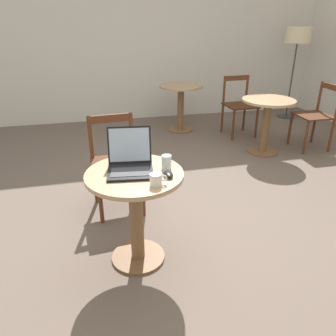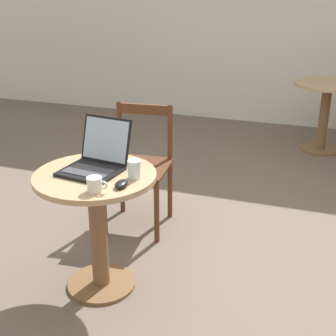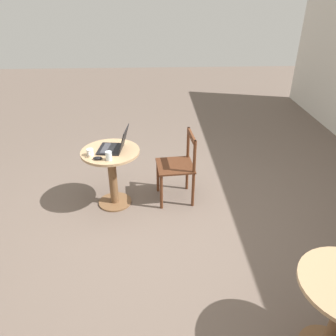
% 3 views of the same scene
% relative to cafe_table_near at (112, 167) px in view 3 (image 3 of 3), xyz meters
% --- Properties ---
extents(ground_plane, '(16.00, 16.00, 0.00)m').
position_rel_cafe_table_near_xyz_m(ground_plane, '(0.61, 0.52, -0.51)').
color(ground_plane, '#66564C').
extents(cafe_table_near, '(0.66, 0.66, 0.71)m').
position_rel_cafe_table_near_xyz_m(cafe_table_near, '(0.00, 0.00, 0.00)').
color(cafe_table_near, brown).
rests_on(cafe_table_near, ground_plane).
extents(chair_near_back, '(0.46, 0.46, 0.86)m').
position_rel_cafe_table_near_xyz_m(chair_near_back, '(-0.07, 0.78, -0.05)').
color(chair_near_back, '#562D19').
rests_on(chair_near_back, ground_plane).
extents(laptop, '(0.34, 0.37, 0.26)m').
position_rel_cafe_table_near_xyz_m(laptop, '(-0.02, 0.05, 0.26)').
color(laptop, black).
rests_on(laptop, cafe_table_near).
extents(mouse, '(0.06, 0.10, 0.03)m').
position_rel_cafe_table_near_xyz_m(mouse, '(0.21, -0.11, 0.22)').
color(mouse, black).
rests_on(mouse, cafe_table_near).
extents(mug, '(0.11, 0.08, 0.08)m').
position_rel_cafe_table_near_xyz_m(mug, '(0.11, -0.20, 0.25)').
color(mug, silver).
rests_on(mug, cafe_table_near).
extents(drinking_glass, '(0.07, 0.07, 0.10)m').
position_rel_cafe_table_near_xyz_m(drinking_glass, '(0.22, 0.01, 0.26)').
color(drinking_glass, silver).
rests_on(drinking_glass, cafe_table_near).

